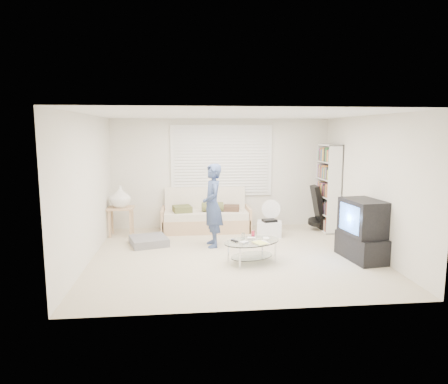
{
  "coord_description": "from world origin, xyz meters",
  "views": [
    {
      "loc": [
        -0.88,
        -6.9,
        2.21
      ],
      "look_at": [
        -0.14,
        0.3,
        1.11
      ],
      "focal_mm": 32.0,
      "sensor_mm": 36.0,
      "label": 1
    }
  ],
  "objects": [
    {
      "name": "side_table",
      "position": [
        -2.22,
        1.63,
        0.8
      ],
      "size": [
        0.54,
        0.44,
        1.08
      ],
      "color": "tan",
      "rests_on": "ground"
    },
    {
      "name": "grey_floor_pillow",
      "position": [
        -1.58,
        0.84,
        0.08
      ],
      "size": [
        0.84,
        0.84,
        0.15
      ],
      "primitive_type": "cube",
      "rotation": [
        0.0,
        0.0,
        0.29
      ],
      "color": "slate",
      "rests_on": "ground"
    },
    {
      "name": "tv_unit",
      "position": [
        2.2,
        -0.44,
        0.51
      ],
      "size": [
        0.64,
        1.03,
        1.05
      ],
      "color": "black",
      "rests_on": "ground"
    },
    {
      "name": "room_shell",
      "position": [
        0.0,
        0.48,
        1.63
      ],
      "size": [
        5.02,
        4.52,
        2.51
      ],
      "color": "silver",
      "rests_on": "ground"
    },
    {
      "name": "standing_person",
      "position": [
        -0.33,
        0.63,
        0.8
      ],
      "size": [
        0.44,
        0.62,
        1.61
      ],
      "primitive_type": "imported",
      "rotation": [
        0.0,
        0.0,
        -1.47
      ],
      "color": "#2E5370",
      "rests_on": "ground"
    },
    {
      "name": "window_blinds",
      "position": [
        0.0,
        2.2,
        1.55
      ],
      "size": [
        2.32,
        0.08,
        1.62
      ],
      "color": "silver",
      "rests_on": "ground"
    },
    {
      "name": "coffee_table",
      "position": [
        0.26,
        -0.42,
        0.3
      ],
      "size": [
        1.17,
        0.97,
        0.5
      ],
      "color": "silver",
      "rests_on": "ground"
    },
    {
      "name": "floor_fan",
      "position": [
        1.05,
        1.7,
        0.42
      ],
      "size": [
        0.44,
        0.29,
        0.71
      ],
      "color": "white",
      "rests_on": "ground"
    },
    {
      "name": "futon_sofa",
      "position": [
        -0.39,
        1.87,
        0.32
      ],
      "size": [
        1.96,
        0.79,
        0.96
      ],
      "color": "tan",
      "rests_on": "ground"
    },
    {
      "name": "bookshelf",
      "position": [
        2.32,
        1.62,
        0.97
      ],
      "size": [
        0.31,
        0.81,
        1.93
      ],
      "color": "white",
      "rests_on": "ground"
    },
    {
      "name": "ground",
      "position": [
        0.0,
        0.0,
        0.0
      ],
      "size": [
        5.0,
        5.0,
        0.0
      ],
      "primitive_type": "plane",
      "color": "tan",
      "rests_on": "ground"
    },
    {
      "name": "guitar_case",
      "position": [
        2.12,
        1.65,
        0.45
      ],
      "size": [
        0.38,
        0.37,
        1.0
      ],
      "color": "black",
      "rests_on": "ground"
    },
    {
      "name": "storage_bin",
      "position": [
        0.93,
        1.27,
        0.16
      ],
      "size": [
        0.58,
        0.46,
        0.36
      ],
      "color": "white",
      "rests_on": "ground"
    }
  ]
}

